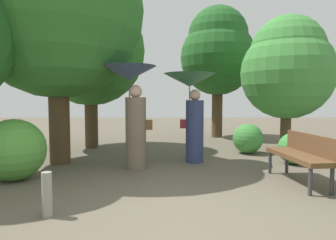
# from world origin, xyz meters

# --- Properties ---
(ground_plane) EXTENTS (40.00, 40.00, 0.00)m
(ground_plane) POSITION_xyz_m (0.00, 0.00, 0.00)
(ground_plane) COLOR brown
(person_left) EXTENTS (1.10, 1.10, 2.10)m
(person_left) POSITION_xyz_m (-0.70, 2.53, 1.44)
(person_left) COLOR #6B5B4C
(person_left) RESTS_ON ground
(person_right) EXTENTS (1.16, 1.16, 2.00)m
(person_right) POSITION_xyz_m (0.55, 3.18, 1.43)
(person_right) COLOR navy
(person_right) RESTS_ON ground
(park_bench) EXTENTS (0.64, 1.54, 0.83)m
(park_bench) POSITION_xyz_m (2.31, 1.48, 0.51)
(park_bench) COLOR #38383D
(park_bench) RESTS_ON ground
(tree_near_right) EXTENTS (2.54, 2.54, 3.73)m
(tree_near_right) POSITION_xyz_m (3.34, 4.82, 2.33)
(tree_near_right) COLOR #4C3823
(tree_near_right) RESTS_ON ground
(tree_mid_right) EXTENTS (2.77, 2.77, 4.87)m
(tree_mid_right) POSITION_xyz_m (1.88, 7.69, 3.21)
(tree_mid_right) COLOR #4C3823
(tree_mid_right) RESTS_ON ground
(tree_far_back) EXTENTS (3.16, 3.16, 4.83)m
(tree_far_back) POSITION_xyz_m (-2.22, 5.19, 3.06)
(tree_far_back) COLOR #4C3823
(tree_far_back) RESTS_ON ground
(bush_path_left) EXTENTS (1.08, 1.08, 1.08)m
(bush_path_left) POSITION_xyz_m (-2.67, 1.64, 0.54)
(bush_path_left) COLOR #4C9338
(bush_path_left) RESTS_ON ground
(bush_path_right) EXTENTS (0.79, 0.79, 0.79)m
(bush_path_right) POSITION_xyz_m (2.13, 4.26, 0.39)
(bush_path_right) COLOR #428C3D
(bush_path_right) RESTS_ON ground
(bush_far_side) EXTENTS (0.69, 0.69, 0.69)m
(bush_far_side) POSITION_xyz_m (2.80, 2.96, 0.35)
(bush_far_side) COLOR #428C3D
(bush_far_side) RESTS_ON ground
(path_marker_post) EXTENTS (0.12, 0.12, 0.55)m
(path_marker_post) POSITION_xyz_m (-1.44, 0.01, 0.27)
(path_marker_post) COLOR gray
(path_marker_post) RESTS_ON ground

